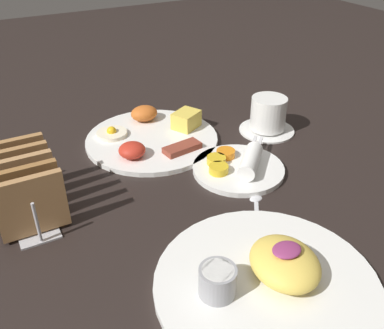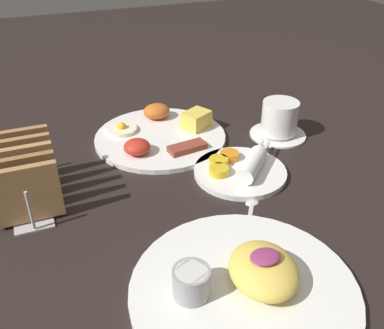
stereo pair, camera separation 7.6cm
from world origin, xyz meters
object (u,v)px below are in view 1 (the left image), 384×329
plate_condiments (239,166)px  coffee_cup (268,116)px  toast_rack (24,187)px  plate_foreground (268,278)px  plate_breakfast (152,136)px

plate_condiments → coffee_cup: bearing=36.3°
plate_condiments → toast_rack: bearing=170.5°
plate_foreground → coffee_cup: 0.45m
plate_breakfast → coffee_cup: (0.24, -0.08, 0.03)m
plate_foreground → toast_rack: toast_rack is taller
plate_breakfast → toast_rack: (-0.27, -0.13, 0.04)m
plate_breakfast → coffee_cup: size_ratio=2.29×
plate_condiments → toast_rack: toast_rack is taller
plate_breakfast → plate_condiments: plate_breakfast is taller
plate_breakfast → toast_rack: toast_rack is taller
toast_rack → coffee_cup: (0.51, 0.05, -0.01)m
plate_condiments → coffee_cup: 0.18m
plate_foreground → coffee_cup: (0.27, 0.36, 0.02)m
plate_condiments → toast_rack: size_ratio=0.97×
toast_rack → coffee_cup: toast_rack is taller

